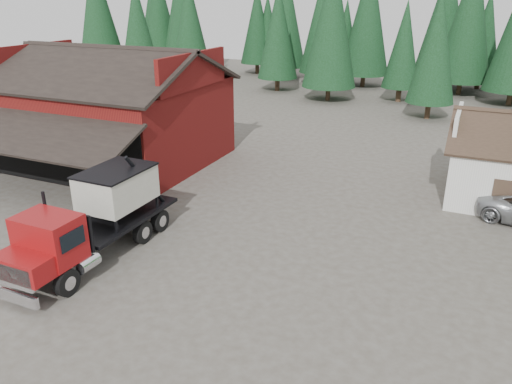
% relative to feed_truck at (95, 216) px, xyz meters
% --- Properties ---
extents(ground, '(120.00, 120.00, 0.00)m').
position_rel_feed_truck_xyz_m(ground, '(3.49, 0.51, -1.77)').
color(ground, '#4B453B').
rests_on(ground, ground).
extents(red_barn, '(12.80, 13.63, 7.18)m').
position_rel_feed_truck_xyz_m(red_barn, '(-7.51, 10.41, 0.92)').
color(red_barn, maroon).
rests_on(red_barn, ground).
extents(conifer_backdrop, '(76.00, 16.00, 16.00)m').
position_rel_feed_truck_xyz_m(conifer_backdrop, '(3.49, 42.51, -1.77)').
color(conifer_backdrop, black).
rests_on(conifer_backdrop, ground).
extents(near_pine_a, '(4.40, 4.40, 11.40)m').
position_rel_feed_truck_xyz_m(near_pine_a, '(-18.51, 28.51, 4.62)').
color(near_pine_a, '#382619').
rests_on(near_pine_a, ground).
extents(near_pine_b, '(3.96, 3.96, 10.40)m').
position_rel_feed_truck_xyz_m(near_pine_b, '(9.49, 30.51, 4.12)').
color(near_pine_b, '#382619').
rests_on(near_pine_b, ground).
extents(near_pine_d, '(5.28, 5.28, 13.40)m').
position_rel_feed_truck_xyz_m(near_pine_d, '(-0.51, 34.51, 5.62)').
color(near_pine_d, '#382619').
rests_on(near_pine_d, ground).
extents(feed_truck, '(2.48, 8.41, 3.79)m').
position_rel_feed_truck_xyz_m(feed_truck, '(0.00, 0.00, 0.00)').
color(feed_truck, black).
rests_on(feed_truck, ground).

